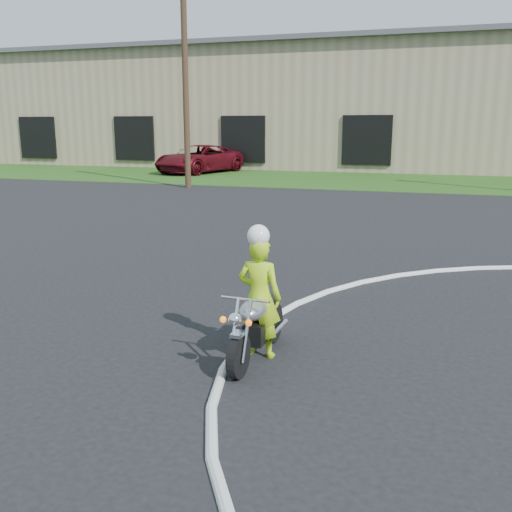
% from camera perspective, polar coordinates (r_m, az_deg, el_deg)
% --- Properties ---
extents(primary_motorcycle, '(0.62, 1.77, 0.93)m').
position_cam_1_polar(primary_motorcycle, '(7.23, 0.04, -6.96)').
color(primary_motorcycle, black).
rests_on(primary_motorcycle, ground).
extents(rider_primary_grp, '(0.59, 0.40, 1.73)m').
position_cam_1_polar(rider_primary_grp, '(7.23, 0.35, -3.78)').
color(rider_primary_grp, '#A9D916').
rests_on(rider_primary_grp, ground).
extents(pickup_grp, '(4.47, 6.70, 1.71)m').
position_cam_1_polar(pickup_grp, '(35.93, -5.72, 9.63)').
color(pickup_grp, '#510913').
rests_on(pickup_grp, ground).
extents(warehouse, '(41.00, 17.00, 8.30)m').
position_cam_1_polar(warehouse, '(46.25, -0.35, 14.52)').
color(warehouse, tan).
rests_on(warehouse, ground).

